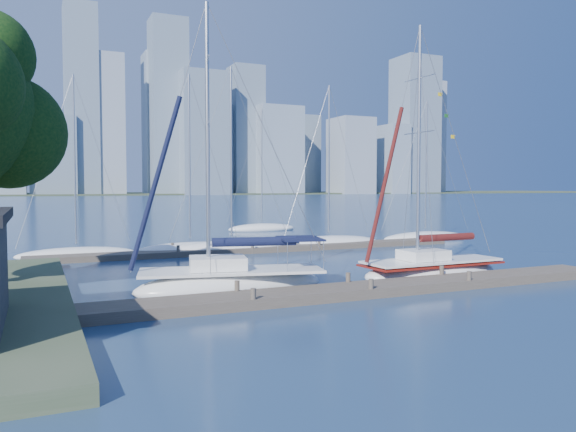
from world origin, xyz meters
name	(u,v)px	position (x,y,z in m)	size (l,w,h in m)	color
ground	(359,295)	(0.00, 0.00, 0.00)	(700.00, 700.00, 0.00)	navy
near_dock	(359,290)	(0.00, 0.00, 0.20)	(26.00, 2.00, 0.40)	#463D33
far_dock	(262,249)	(2.00, 16.00, 0.18)	(30.00, 1.80, 0.36)	#463D33
far_shore	(60,195)	(0.00, 320.00, 0.00)	(800.00, 100.00, 1.50)	#38472D
sailboat_navy	(231,269)	(-4.60, 2.78, 0.98)	(8.66, 4.43, 12.62)	white
sailboat_maroon	(432,257)	(5.55, 2.32, 1.05)	(7.67, 2.67, 12.64)	white
bg_boat_0	(77,254)	(-9.85, 17.89, 0.23)	(7.48, 4.07, 11.76)	white
bg_boat_1	(190,249)	(-2.70, 17.22, 0.25)	(7.75, 3.82, 12.27)	white
bg_boat_2	(232,248)	(0.05, 16.69, 0.27)	(9.35, 3.92, 12.93)	white
bg_boat_3	(329,243)	(7.84, 17.21, 0.26)	(8.85, 4.45, 12.32)	white
bg_boat_5	(425,238)	(17.33, 17.92, 0.25)	(8.32, 3.13, 11.89)	white
bg_boat_7	(262,228)	(8.68, 32.96, 0.26)	(7.45, 3.82, 12.57)	white
skyline	(111,131)	(24.38, 290.19, 34.02)	(501.87, 51.31, 97.43)	gray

